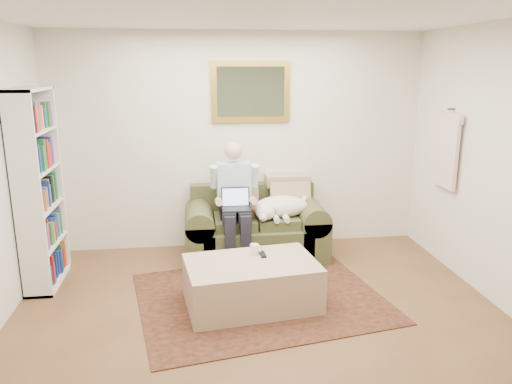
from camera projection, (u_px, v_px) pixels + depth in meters
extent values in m
cube|color=brown|center=(270.00, 352.00, 3.96)|extent=(4.50, 5.00, 0.01)
cube|color=white|center=(272.00, 5.00, 3.31)|extent=(4.50, 5.00, 0.01)
cube|color=white|center=(239.00, 142.00, 6.04)|extent=(4.50, 0.01, 2.60)
cube|color=black|center=(260.00, 297.00, 4.88)|extent=(2.59, 2.22, 0.01)
cube|color=brown|center=(256.00, 241.00, 5.87)|extent=(1.24, 0.79, 0.40)
cube|color=brown|center=(252.00, 200.00, 6.10)|extent=(1.50, 0.17, 0.41)
cube|color=brown|center=(200.00, 239.00, 5.78)|extent=(0.33, 0.79, 0.82)
cube|color=brown|center=(310.00, 234.00, 5.94)|extent=(0.33, 0.79, 0.82)
cube|color=brown|center=(235.00, 222.00, 5.73)|extent=(0.47, 0.53, 0.11)
cube|color=brown|center=(277.00, 220.00, 5.79)|extent=(0.47, 0.53, 0.11)
cube|color=black|center=(236.00, 209.00, 5.50)|extent=(0.32, 0.22, 0.02)
cube|color=black|center=(235.00, 197.00, 5.58)|extent=(0.32, 0.06, 0.22)
cube|color=#99BFF2|center=(235.00, 197.00, 5.57)|extent=(0.29, 0.04, 0.19)
cube|color=tan|center=(251.00, 284.00, 4.68)|extent=(1.29, 0.91, 0.44)
cylinder|color=white|center=(254.00, 249.00, 4.80)|extent=(0.08, 0.08, 0.10)
cube|color=black|center=(263.00, 254.00, 4.78)|extent=(0.06, 0.15, 0.02)
cube|color=gold|center=(251.00, 92.00, 5.88)|extent=(0.94, 0.04, 0.72)
cube|color=gray|center=(251.00, 92.00, 5.86)|extent=(0.80, 0.01, 0.58)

